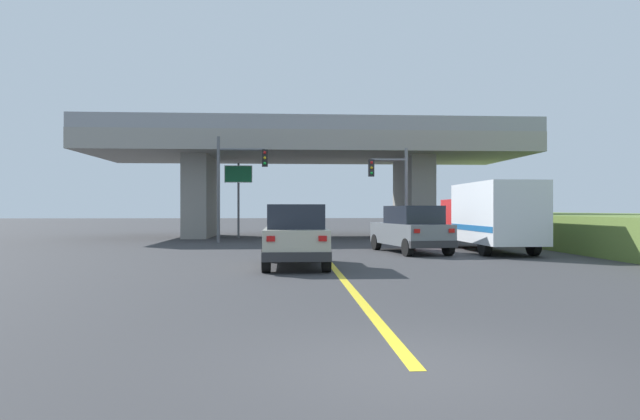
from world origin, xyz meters
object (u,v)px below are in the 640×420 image
traffic_signal_farside (234,176)px  suv_crossing (411,229)px  traffic_signal_nearside (394,183)px  sedan_oncoming (289,220)px  box_truck (490,216)px  suv_lead (295,236)px  highway_sign (238,182)px

traffic_signal_farside → suv_crossing: bearing=-43.1°
suv_crossing → traffic_signal_farside: (-8.25, 7.71, 2.72)m
traffic_signal_nearside → traffic_signal_farside: (-8.97, 0.16, 0.39)m
suv_crossing → sedan_oncoming: (-5.13, 22.46, -0.00)m
sedan_oncoming → traffic_signal_farside: traffic_signal_farside is taller
box_truck → traffic_signal_nearside: (-2.84, 7.31, 1.76)m
sedan_oncoming → traffic_signal_farside: bearing=-101.9°
suv_lead → traffic_signal_farside: 13.88m
suv_crossing → sedan_oncoming: size_ratio=1.09×
suv_lead → highway_sign: bearing=100.6°
suv_crossing → box_truck: box_truck is taller
suv_crossing → traffic_signal_farside: bearing=126.6°
traffic_signal_nearside → highway_sign: size_ratio=1.10×
suv_crossing → highway_sign: highway_sign is taller
suv_lead → suv_crossing: size_ratio=0.88×
box_truck → traffic_signal_farside: 14.14m
box_truck → traffic_signal_nearside: 8.04m
sedan_oncoming → highway_sign: bearing=-108.3°
traffic_signal_farside → sedan_oncoming: bearing=78.1°
traffic_signal_farside → suv_lead: bearing=-76.5°
suv_lead → traffic_signal_nearside: (5.79, 13.07, 2.34)m
highway_sign → traffic_signal_nearside: bearing=-28.3°
suv_crossing → highway_sign: size_ratio=1.05×
box_truck → traffic_signal_nearside: bearing=111.3°
box_truck → highway_sign: bearing=134.4°
suv_crossing → sedan_oncoming: bearing=92.5°
box_truck → suv_crossing: bearing=-176.2°
traffic_signal_farside → highway_sign: traffic_signal_farside is taller
traffic_signal_nearside → box_truck: bearing=-68.7°
sedan_oncoming → suv_lead: bearing=-89.9°
sedan_oncoming → traffic_signal_nearside: bearing=-68.6°
suv_lead → sedan_oncoming: 27.99m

